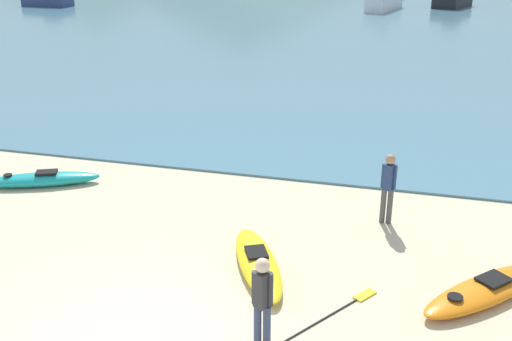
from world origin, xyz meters
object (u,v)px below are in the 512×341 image
(kayak_on_sand_3, at_px, (42,179))
(moored_boat_2, at_px, (384,1))
(person_near_foreground, at_px, (262,300))
(moored_boat_3, at_px, (48,0))
(kayak_on_sand_4, at_px, (487,289))
(kayak_on_sand_0, at_px, (258,263))
(person_near_waterline, at_px, (388,184))
(loose_paddle, at_px, (319,322))

(kayak_on_sand_3, distance_m, moored_boat_2, 38.43)
(person_near_foreground, bearing_deg, moored_boat_2, 91.45)
(kayak_on_sand_3, height_order, person_near_foreground, person_near_foreground)
(moored_boat_3, bearing_deg, kayak_on_sand_3, -57.32)
(kayak_on_sand_4, bearing_deg, kayak_on_sand_3, 167.44)
(moored_boat_2, height_order, moored_boat_3, moored_boat_2)
(person_near_foreground, bearing_deg, kayak_on_sand_4, 35.43)
(kayak_on_sand_0, relative_size, moored_boat_3, 0.68)
(kayak_on_sand_3, distance_m, moored_boat_3, 39.74)
(kayak_on_sand_3, bearing_deg, kayak_on_sand_4, -12.56)
(kayak_on_sand_3, bearing_deg, moored_boat_2, 81.26)
(moored_boat_3, bearing_deg, person_near_waterline, -48.10)
(moored_boat_3, bearing_deg, kayak_on_sand_0, -52.35)
(moored_boat_2, bearing_deg, kayak_on_sand_3, -98.74)
(moored_boat_2, height_order, loose_paddle, moored_boat_2)
(person_near_foreground, xyz_separation_m, moored_boat_2, (-1.08, 42.70, -0.18))
(kayak_on_sand_3, relative_size, person_near_foreground, 1.77)
(kayak_on_sand_4, height_order, person_near_waterline, person_near_waterline)
(kayak_on_sand_3, relative_size, person_near_waterline, 1.79)
(person_near_foreground, height_order, moored_boat_3, person_near_foreground)
(kayak_on_sand_4, relative_size, moored_boat_3, 0.66)
(kayak_on_sand_3, height_order, moored_boat_3, moored_boat_3)
(person_near_foreground, distance_m, loose_paddle, 1.47)
(kayak_on_sand_4, relative_size, loose_paddle, 1.12)
(person_near_waterline, bearing_deg, kayak_on_sand_0, -130.15)
(kayak_on_sand_0, bearing_deg, person_near_waterline, 49.85)
(kayak_on_sand_0, distance_m, moored_boat_3, 45.36)
(moored_boat_2, relative_size, moored_boat_3, 1.32)
(kayak_on_sand_0, xyz_separation_m, person_near_foreground, (0.67, -2.26, 0.78))
(kayak_on_sand_0, relative_size, loose_paddle, 1.15)
(moored_boat_3, xyz_separation_m, loose_paddle, (29.09, -37.25, -0.54))
(moored_boat_3, bearing_deg, kayak_on_sand_4, -48.36)
(kayak_on_sand_4, xyz_separation_m, loose_paddle, (-2.69, -1.50, -0.12))
(person_near_foreground, height_order, person_near_waterline, person_near_foreground)
(moored_boat_2, bearing_deg, kayak_on_sand_4, -83.64)
(kayak_on_sand_3, distance_m, person_near_foreground, 8.41)
(kayak_on_sand_4, bearing_deg, moored_boat_2, 96.36)
(kayak_on_sand_3, distance_m, loose_paddle, 8.53)
(moored_boat_2, bearing_deg, kayak_on_sand_0, -89.42)
(kayak_on_sand_3, distance_m, kayak_on_sand_4, 10.58)
(kayak_on_sand_0, relative_size, person_near_waterline, 1.74)
(person_near_foreground, xyz_separation_m, loose_paddle, (0.71, 0.92, -0.90))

